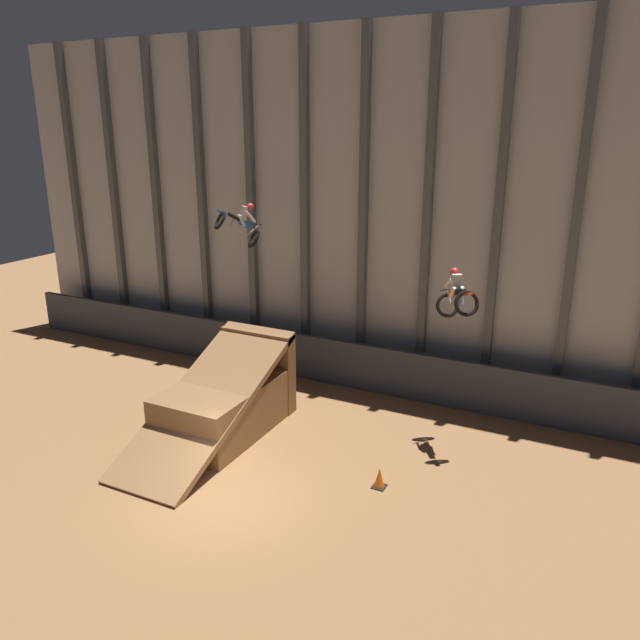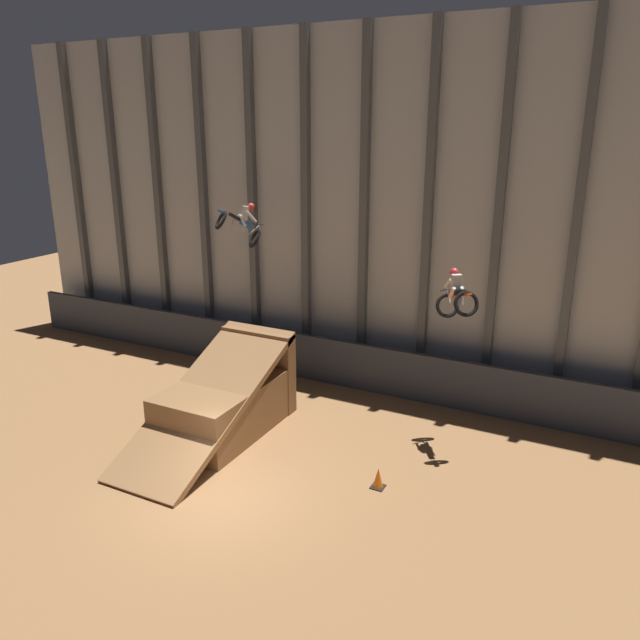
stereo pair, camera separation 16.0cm
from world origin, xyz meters
name	(u,v)px [view 1 (the left image)]	position (x,y,z in m)	size (l,w,h in m)	color
ground_plane	(223,500)	(0.00, 0.00, 0.00)	(60.00, 60.00, 0.00)	#996B42
arena_back_wall	(365,213)	(0.00, 9.22, 6.30)	(32.00, 0.40, 12.60)	#ADB2B7
lower_barrier	(350,365)	(0.00, 8.15, 0.87)	(31.36, 0.20, 1.74)	#383D47
dirt_ramp	(228,400)	(-2.15, 3.42, 0.97)	(2.63, 6.47, 2.92)	olive
rider_bike_left_air	(240,224)	(-3.99, 7.21, 5.91)	(1.67, 1.72, 1.68)	black
rider_bike_right_air	(456,297)	(4.33, 5.77, 4.60)	(1.59, 1.76, 1.63)	black
traffic_cone_near_ramp	(193,388)	(-4.72, 4.93, 0.28)	(0.36, 0.36, 0.58)	black
traffic_cone_arena_edge	(379,478)	(3.42, 2.38, 0.28)	(0.36, 0.36, 0.58)	black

